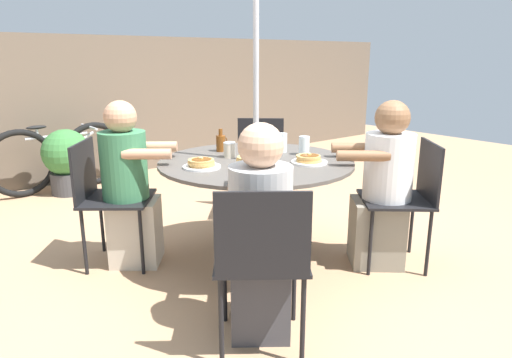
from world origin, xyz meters
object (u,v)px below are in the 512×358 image
object	(u,v)px
diner_east	(130,190)
diner_west	(383,191)
pancake_plate_c	(250,162)
syrup_bottle	(221,143)
patio_chair_north	(260,159)
patio_chair_east	(105,193)
pancake_plate_b	(202,164)
patio_table	(256,174)
coffee_cup	(229,150)
diner_south	(260,240)
drinking_glass_a	(304,146)
patio_chair_west	(408,193)
patio_chair_south	(261,255)
pancake_plate_a	(309,160)
drinking_glass_b	(282,143)
potted_shrub	(67,159)
bicycle	(60,158)

from	to	relation	value
diner_east	diner_west	distance (m)	1.73
diner_west	pancake_plate_c	bearing A→B (deg)	100.92
syrup_bottle	patio_chair_north	bearing A→B (deg)	29.23
patio_chair_east	pancake_plate_b	size ratio (longest dim) A/B	3.63
patio_table	coffee_cup	world-z (taller)	coffee_cup
patio_chair_north	diner_east	xyz separation A→B (m)	(-1.36, -0.26, 0.02)
diner_south	patio_table	bearing A→B (deg)	90.00
patio_chair_north	syrup_bottle	bearing A→B (deg)	69.87
patio_chair_north	drinking_glass_a	size ratio (longest dim) A/B	6.49
diner_east	patio_chair_west	world-z (taller)	diner_east
diner_east	patio_chair_west	distance (m)	1.90
diner_east	pancake_plate_c	bearing A→B (deg)	78.27
patio_chair_south	diner_east	bearing A→B (deg)	129.75
patio_table	diner_east	bearing A→B (deg)	142.47
diner_east	patio_chair_north	bearing A→B (deg)	138.26
diner_east	coffee_cup	xyz separation A→B (m)	(0.60, -0.33, 0.26)
patio_chair_south	diner_south	world-z (taller)	diner_south
patio_chair_north	patio_chair_west	world-z (taller)	same
drinking_glass_a	pancake_plate_b	bearing A→B (deg)	170.99
pancake_plate_a	pancake_plate_b	size ratio (longest dim) A/B	1.00
patio_chair_north	diner_south	bearing A→B (deg)	91.61
patio_chair_south	pancake_plate_a	world-z (taller)	patio_chair_south
coffee_cup	diner_west	bearing A→B (deg)	-45.69
patio_chair_north	patio_chair_east	size ratio (longest dim) A/B	1.00
patio_table	coffee_cup	xyz separation A→B (m)	(-0.08, 0.19, 0.15)
pancake_plate_c	patio_chair_north	bearing A→B (deg)	47.80
pancake_plate_c	diner_west	bearing A→B (deg)	-29.74
patio_table	coffee_cup	bearing A→B (deg)	113.12
drinking_glass_b	drinking_glass_a	bearing A→B (deg)	-72.82
diner_west	diner_east	bearing A→B (deg)	91.56
diner_west	drinking_glass_a	xyz separation A→B (m)	(-0.27, 0.49, 0.27)
diner_east	pancake_plate_a	bearing A→B (deg)	86.05
drinking_glass_a	patio_chair_east	bearing A→B (deg)	149.71
patio_chair_east	patio_chair_south	xyz separation A→B (m)	(0.20, -1.45, 0.00)
pancake_plate_b	syrup_bottle	world-z (taller)	syrup_bottle
coffee_cup	pancake_plate_a	bearing A→B (deg)	-56.93
patio_chair_south	drinking_glass_a	size ratio (longest dim) A/B	6.49
drinking_glass_a	diner_east	bearing A→B (deg)	150.71
patio_chair_south	potted_shrub	world-z (taller)	patio_chair_south
patio_table	patio_chair_south	world-z (taller)	patio_chair_south
syrup_bottle	drinking_glass_a	distance (m)	0.61
patio_chair_south	patio_chair_north	bearing A→B (deg)	88.23
pancake_plate_c	drinking_glass_a	distance (m)	0.52
pancake_plate_c	potted_shrub	distance (m)	2.71
bicycle	drinking_glass_a	bearing A→B (deg)	-72.91
coffee_cup	drinking_glass_a	bearing A→B (deg)	-29.73
patio_table	patio_chair_west	bearing A→B (deg)	-40.66
diner_south	diner_west	world-z (taller)	diner_west
pancake_plate_c	drinking_glass_a	xyz separation A→B (m)	(0.52, 0.04, 0.04)
patio_chair_west	syrup_bottle	bearing A→B (deg)	77.13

